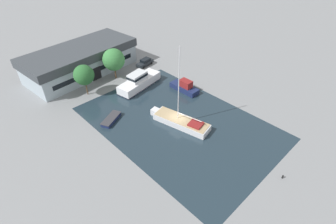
{
  "coord_description": "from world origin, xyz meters",
  "views": [
    {
      "loc": [
        -26.73,
        -25.1,
        29.71
      ],
      "look_at": [
        0.0,
        2.59,
        1.0
      ],
      "focal_mm": 28.0,
      "sensor_mm": 36.0,
      "label": 1
    }
  ],
  "objects_px": {
    "quay_tree_by_water": "(84,75)",
    "sailboat_moored": "(181,121)",
    "warehouse_building": "(81,60)",
    "small_dinghy": "(111,119)",
    "motor_cruiser": "(139,82)",
    "quay_tree_near_building": "(114,60)",
    "parked_car": "(145,62)",
    "cabin_boat": "(185,87)"
  },
  "relations": [
    {
      "from": "quay_tree_by_water",
      "to": "sailboat_moored",
      "type": "distance_m",
      "value": 21.75
    },
    {
      "from": "warehouse_building",
      "to": "small_dinghy",
      "type": "xyz_separation_m",
      "value": [
        -5.83,
        -20.31,
        -2.72
      ]
    },
    {
      "from": "quay_tree_by_water",
      "to": "motor_cruiser",
      "type": "bearing_deg",
      "value": -28.29
    },
    {
      "from": "quay_tree_near_building",
      "to": "parked_car",
      "type": "height_order",
      "value": "quay_tree_near_building"
    },
    {
      "from": "quay_tree_by_water",
      "to": "parked_car",
      "type": "bearing_deg",
      "value": 6.42
    },
    {
      "from": "motor_cruiser",
      "to": "small_dinghy",
      "type": "height_order",
      "value": "motor_cruiser"
    },
    {
      "from": "parked_car",
      "to": "cabin_boat",
      "type": "height_order",
      "value": "cabin_boat"
    },
    {
      "from": "sailboat_moored",
      "to": "small_dinghy",
      "type": "height_order",
      "value": "sailboat_moored"
    },
    {
      "from": "warehouse_building",
      "to": "small_dinghy",
      "type": "distance_m",
      "value": 21.3
    },
    {
      "from": "warehouse_building",
      "to": "small_dinghy",
      "type": "bearing_deg",
      "value": -111.41
    },
    {
      "from": "parked_car",
      "to": "cabin_boat",
      "type": "relative_size",
      "value": 0.75
    },
    {
      "from": "quay_tree_by_water",
      "to": "sailboat_moored",
      "type": "relative_size",
      "value": 0.45
    },
    {
      "from": "warehouse_building",
      "to": "quay_tree_near_building",
      "type": "xyz_separation_m",
      "value": [
        3.92,
        -7.84,
        1.5
      ]
    },
    {
      "from": "quay_tree_near_building",
      "to": "small_dinghy",
      "type": "distance_m",
      "value": 16.38
    },
    {
      "from": "quay_tree_by_water",
      "to": "sailboat_moored",
      "type": "xyz_separation_m",
      "value": [
        6.77,
        -20.32,
        -3.82
      ]
    },
    {
      "from": "sailboat_moored",
      "to": "quay_tree_by_water",
      "type": "bearing_deg",
      "value": 95.65
    },
    {
      "from": "parked_car",
      "to": "small_dinghy",
      "type": "relative_size",
      "value": 1.0
    },
    {
      "from": "quay_tree_near_building",
      "to": "parked_car",
      "type": "distance_m",
      "value": 9.74
    },
    {
      "from": "quay_tree_by_water",
      "to": "cabin_boat",
      "type": "bearing_deg",
      "value": -39.86
    },
    {
      "from": "quay_tree_by_water",
      "to": "motor_cruiser",
      "type": "height_order",
      "value": "quay_tree_by_water"
    },
    {
      "from": "parked_car",
      "to": "sailboat_moored",
      "type": "bearing_deg",
      "value": 145.1
    },
    {
      "from": "sailboat_moored",
      "to": "motor_cruiser",
      "type": "xyz_separation_m",
      "value": [
        2.83,
        15.15,
        0.58
      ]
    },
    {
      "from": "quay_tree_by_water",
      "to": "small_dinghy",
      "type": "height_order",
      "value": "quay_tree_by_water"
    },
    {
      "from": "quay_tree_near_building",
      "to": "quay_tree_by_water",
      "type": "xyz_separation_m",
      "value": [
        -8.23,
        -1.63,
        -0.03
      ]
    },
    {
      "from": "warehouse_building",
      "to": "parked_car",
      "type": "xyz_separation_m",
      "value": [
        12.91,
        -7.54,
        -2.23
      ]
    },
    {
      "from": "warehouse_building",
      "to": "quay_tree_near_building",
      "type": "relative_size",
      "value": 3.75
    },
    {
      "from": "warehouse_building",
      "to": "cabin_boat",
      "type": "relative_size",
      "value": 4.02
    },
    {
      "from": "sailboat_moored",
      "to": "parked_car",
      "type": "bearing_deg",
      "value": 52.07
    },
    {
      "from": "small_dinghy",
      "to": "parked_car",
      "type": "bearing_deg",
      "value": 99.0
    },
    {
      "from": "warehouse_building",
      "to": "motor_cruiser",
      "type": "height_order",
      "value": "warehouse_building"
    },
    {
      "from": "sailboat_moored",
      "to": "small_dinghy",
      "type": "xyz_separation_m",
      "value": [
        -8.29,
        9.48,
        -0.37
      ]
    },
    {
      "from": "warehouse_building",
      "to": "motor_cruiser",
      "type": "distance_m",
      "value": 15.67
    },
    {
      "from": "sailboat_moored",
      "to": "cabin_boat",
      "type": "bearing_deg",
      "value": 26.76
    },
    {
      "from": "small_dinghy",
      "to": "cabin_boat",
      "type": "distance_m",
      "value": 17.27
    },
    {
      "from": "quay_tree_near_building",
      "to": "small_dinghy",
      "type": "xyz_separation_m",
      "value": [
        -9.75,
        -12.47,
        -4.22
      ]
    },
    {
      "from": "warehouse_building",
      "to": "motor_cruiser",
      "type": "xyz_separation_m",
      "value": [
        5.29,
        -14.64,
        -1.77
      ]
    },
    {
      "from": "warehouse_building",
      "to": "small_dinghy",
      "type": "height_order",
      "value": "warehouse_building"
    },
    {
      "from": "quay_tree_by_water",
      "to": "small_dinghy",
      "type": "relative_size",
      "value": 1.34
    },
    {
      "from": "small_dinghy",
      "to": "cabin_boat",
      "type": "relative_size",
      "value": 0.75
    },
    {
      "from": "quay_tree_by_water",
      "to": "cabin_boat",
      "type": "xyz_separation_m",
      "value": [
        15.6,
        -13.03,
        -3.64
      ]
    },
    {
      "from": "quay_tree_near_building",
      "to": "sailboat_moored",
      "type": "height_order",
      "value": "sailboat_moored"
    },
    {
      "from": "motor_cruiser",
      "to": "quay_tree_by_water",
      "type": "bearing_deg",
      "value": 51.74
    }
  ]
}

